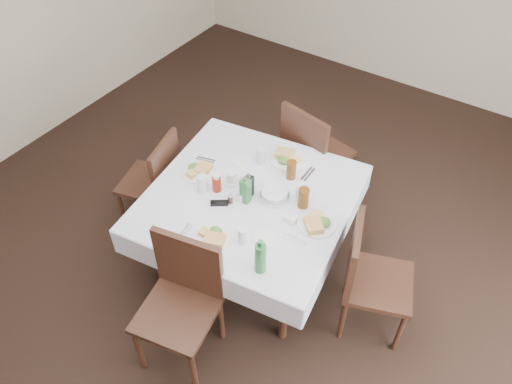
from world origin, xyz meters
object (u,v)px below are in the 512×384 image
chair_north (311,150)px  chair_east (367,273)px  water_n (261,155)px  water_e (301,193)px  chair_west (157,177)px  ketchup_bottle (217,183)px  water_s (243,235)px  bread_basket (274,195)px  oil_cruet_green (246,190)px  oil_cruet_dark (249,185)px  chair_south (183,295)px  water_w (202,184)px  dining_table (250,203)px  coffee_mug (232,178)px  green_bottle (260,258)px

chair_north → chair_east: size_ratio=1.06×
water_n → water_e: water_e is taller
chair_west → ketchup_bottle: chair_west is taller
chair_north → water_s: bearing=-82.2°
chair_north → water_s: size_ratio=8.10×
water_e → bread_basket: water_e is taller
oil_cruet_green → oil_cruet_dark: bearing=101.3°
chair_south → water_s: bearing=70.3°
water_e → oil_cruet_green: (-0.32, -0.23, 0.04)m
chair_east → ketchup_bottle: (-1.20, -0.08, 0.28)m
chair_south → ketchup_bottle: chair_south is taller
chair_west → water_w: bearing=-9.1°
chair_south → water_w: (-0.36, 0.70, 0.26)m
chair_north → bread_basket: (0.13, -0.82, 0.21)m
chair_west → bread_basket: size_ratio=4.28×
chair_west → bread_basket: bearing=6.9°
oil_cruet_dark → ketchup_bottle: (-0.23, -0.09, -0.03)m
chair_west → dining_table: bearing=3.1°
water_w → water_e: bearing=26.1°
oil_cruet_green → chair_north: bearing=88.5°
chair_north → ketchup_bottle: chair_north is taller
oil_cruet_dark → ketchup_bottle: 0.25m
chair_south → oil_cruet_dark: 0.90m
dining_table → oil_cruet_dark: bearing=136.6°
chair_north → chair_south: size_ratio=1.01×
chair_north → water_e: 0.82m
water_n → dining_table: bearing=-69.1°
water_n → coffee_mug: water_n is taller
chair_south → bread_basket: bearing=82.4°
water_n → bread_basket: water_n is taller
chair_north → chair_south: (0.01, -1.74, -0.01)m
chair_north → water_n: bearing=-107.4°
dining_table → chair_north: 0.91m
water_s → chair_south: bearing=-109.7°
chair_north → ketchup_bottle: (-0.27, -0.98, 0.25)m
chair_west → water_w: (0.58, -0.09, 0.31)m
chair_south → oil_cruet_green: bearing=92.6°
chair_south → coffee_mug: 0.95m
chair_north → chair_south: chair_north is taller
bread_basket → ketchup_bottle: 0.43m
chair_east → ketchup_bottle: size_ratio=6.61×
water_n → green_bottle: size_ratio=0.46×
bread_basket → water_w: bearing=-155.2°
water_e → ketchup_bottle: 0.62m
chair_east → coffee_mug: chair_east is taller
oil_cruet_dark → ketchup_bottle: bearing=-159.0°
chair_north → bread_basket: bearing=-80.8°
oil_cruet_dark → coffee_mug: 0.20m
dining_table → water_s: 0.45m
chair_north → oil_cruet_green: size_ratio=3.93×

